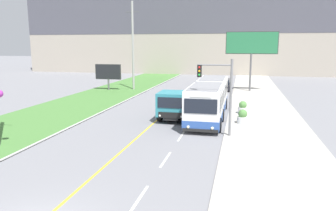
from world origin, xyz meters
TOP-DOWN VIEW (x-y plane):
  - lane_marking_centre at (0.41, 2.89)m, footprint 2.88×140.00m
  - apartment_block_background at (0.00, 61.78)m, footprint 80.00×8.04m
  - city_bus at (3.96, 18.73)m, footprint 2.63×12.17m
  - dump_truck at (1.43, 17.31)m, footprint 2.49×6.43m
  - car_distant at (4.24, 35.99)m, footprint 1.80×4.30m
  - utility_pole_far at (-7.74, 33.83)m, footprint 1.80×0.28m
  - traffic_light_mast at (5.17, 12.97)m, footprint 2.28×0.32m
  - billboard_large at (7.62, 35.25)m, footprint 6.50×0.24m
  - billboard_small at (-10.86, 32.58)m, footprint 3.58×0.24m
  - planter_round_near at (6.71, 16.66)m, footprint 0.85×0.85m
  - planter_round_second at (6.72, 20.42)m, footprint 0.83×0.83m

SIDE VIEW (x-z plane):
  - lane_marking_centre at x=0.41m, z-range 0.00..0.01m
  - planter_round_near at x=6.71m, z-range 0.02..1.10m
  - planter_round_second at x=6.72m, z-range 0.02..1.11m
  - car_distant at x=4.24m, z-range -0.04..1.41m
  - dump_truck at x=1.43m, z-range 0.04..2.39m
  - city_bus at x=3.96m, z-range 0.02..3.04m
  - billboard_small at x=-10.86m, z-range 0.63..4.08m
  - traffic_light_mast at x=5.17m, z-range 0.73..5.82m
  - utility_pole_far at x=-7.74m, z-range 0.06..11.65m
  - billboard_large at x=7.62m, z-range 2.16..9.79m
  - apartment_block_background at x=0.00m, z-range 0.00..23.33m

